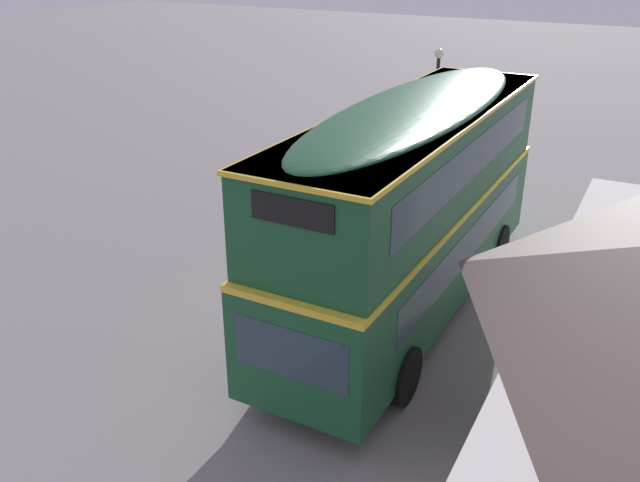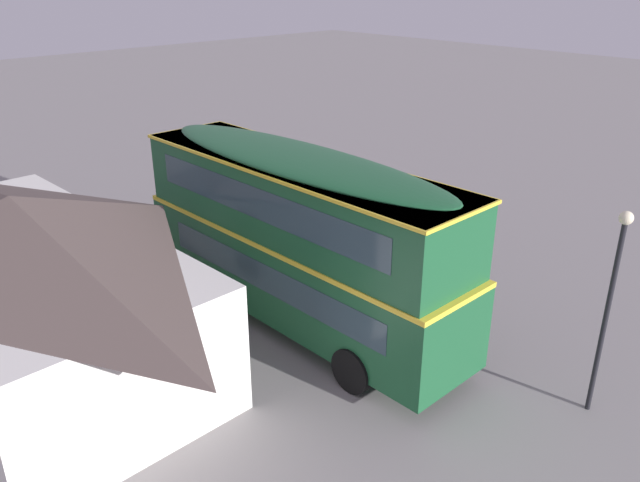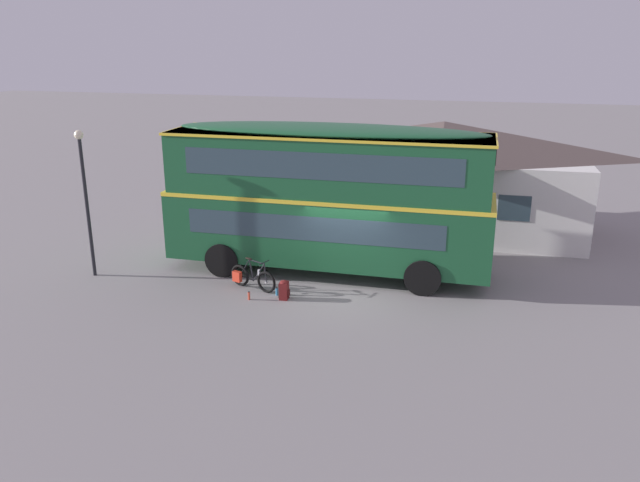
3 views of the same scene
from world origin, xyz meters
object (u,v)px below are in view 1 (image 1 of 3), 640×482
backpack_on_ground (325,261)px  water_bottle_red_squeeze (332,251)px  touring_bicycle (363,245)px  street_lamp (435,108)px  water_bottle_blue_sports (337,265)px  double_decker_bus (413,199)px

backpack_on_ground → water_bottle_red_squeeze: bearing=-163.1°
touring_bicycle → backpack_on_ground: (1.20, -0.50, -0.08)m
street_lamp → backpack_on_ground: bearing=-3.3°
touring_bicycle → water_bottle_blue_sports: bearing=-17.7°
water_bottle_blue_sports → backpack_on_ground: bearing=-35.6°
double_decker_bus → touring_bicycle: 3.59m
touring_bicycle → water_bottle_red_squeeze: bearing=-74.7°
water_bottle_red_squeeze → backpack_on_ground: bearing=16.9°
water_bottle_blue_sports → street_lamp: (-6.20, 0.17, 2.76)m
touring_bicycle → water_bottle_red_squeeze: 0.86m
touring_bicycle → water_bottle_blue_sports: (0.91, -0.29, -0.26)m
touring_bicycle → backpack_on_ground: bearing=-22.5°
double_decker_bus → backpack_on_ground: bearing=-106.1°
water_bottle_red_squeeze → street_lamp: (-5.51, 0.67, 2.76)m
double_decker_bus → backpack_on_ground: (-0.72, -2.50, -2.35)m
double_decker_bus → street_lamp: (-7.21, -2.12, 0.23)m
double_decker_bus → touring_bicycle: size_ratio=6.28×
backpack_on_ground → street_lamp: size_ratio=0.12×
touring_bicycle → street_lamp: size_ratio=0.35×
touring_bicycle → backpack_on_ground: 1.30m
street_lamp → double_decker_bus: bearing=16.4°
backpack_on_ground → double_decker_bus: bearing=73.9°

